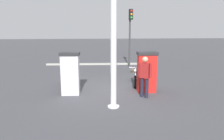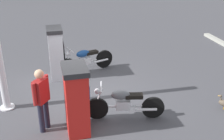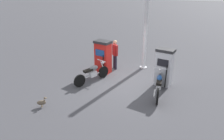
{
  "view_description": "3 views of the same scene",
  "coord_description": "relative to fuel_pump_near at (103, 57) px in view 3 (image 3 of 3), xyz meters",
  "views": [
    {
      "loc": [
        -8.7,
        0.93,
        2.53
      ],
      "look_at": [
        0.39,
        -0.23,
        0.78
      ],
      "focal_mm": 32.84,
      "sensor_mm": 36.0,
      "label": 1
    },
    {
      "loc": [
        -1.6,
        -7.18,
        4.16
      ],
      "look_at": [
        0.78,
        -0.15,
        0.8
      ],
      "focal_mm": 45.47,
      "sensor_mm": 36.0,
      "label": 2
    },
    {
      "loc": [
        8.05,
        3.56,
        4.24
      ],
      "look_at": [
        0.46,
        -0.5,
        0.7
      ],
      "focal_mm": 33.26,
      "sensor_mm": 36.0,
      "label": 3
    }
  ],
  "objects": [
    {
      "name": "canopy_support_pole",
      "position": [
        -1.63,
        1.62,
        1.1
      ],
      "size": [
        0.4,
        0.4,
        4.07
      ],
      "color": "silver",
      "rests_on": "ground"
    },
    {
      "name": "ground_plane",
      "position": [
        0.56,
        1.57,
        -0.86
      ],
      "size": [
        120.0,
        120.0,
        0.0
      ],
      "primitive_type": "plane",
      "color": "#424247"
    },
    {
      "name": "motorcycle_far_pump",
      "position": [
        0.99,
        3.22,
        -0.4
      ],
      "size": [
        2.05,
        0.71,
        0.96
      ],
      "color": "black",
      "rests_on": "ground"
    },
    {
      "name": "fuel_pump_far",
      "position": [
        0.0,
        3.14,
        0.01
      ],
      "size": [
        0.59,
        0.8,
        1.71
      ],
      "color": "silver",
      "rests_on": "ground"
    },
    {
      "name": "wandering_duck",
      "position": [
        3.96,
        -0.33,
        -0.66
      ],
      "size": [
        0.33,
        0.36,
        0.4
      ],
      "color": "brown",
      "rests_on": "ground"
    },
    {
      "name": "fuel_pump_near",
      "position": [
        0.0,
        0.0,
        0.0
      ],
      "size": [
        0.65,
        0.86,
        1.69
      ],
      "color": "red",
      "rests_on": "ground"
    },
    {
      "name": "attendant_person",
      "position": [
        -0.75,
        0.3,
        0.05
      ],
      "size": [
        0.45,
        0.48,
        1.59
      ],
      "color": "#1E1E2D",
      "rests_on": "ground"
    },
    {
      "name": "motorcycle_near_pump",
      "position": [
        1.23,
        0.14,
        -0.42
      ],
      "size": [
        1.96,
        0.82,
        0.93
      ],
      "color": "black",
      "rests_on": "ground"
    }
  ]
}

